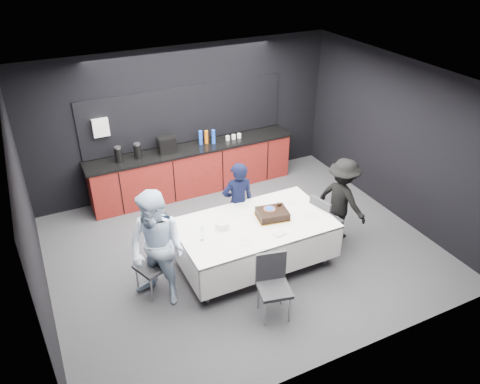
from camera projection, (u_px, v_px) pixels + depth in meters
name	position (u px, v px, depth m)	size (l,w,h in m)	color
ground	(243.00, 249.00, 7.72)	(6.00, 6.00, 0.00)	#404145
room_shell	(243.00, 147.00, 6.78)	(6.04, 5.04, 2.82)	white
kitchenette	(192.00, 165.00, 9.16)	(4.10, 0.64, 2.05)	maroon
party_table	(254.00, 230.00, 7.09)	(2.32, 1.32, 0.78)	#99999E
cake_assembly	(272.00, 214.00, 7.12)	(0.55, 0.48, 0.16)	#F0C046
plate_stack	(222.00, 225.00, 6.88)	(0.20, 0.20, 0.10)	white
loose_plate_near	(247.00, 242.00, 6.59)	(0.22, 0.22, 0.01)	white
loose_plate_right_a	(292.00, 202.00, 7.53)	(0.19, 0.19, 0.01)	white
loose_plate_right_b	(311.00, 215.00, 7.18)	(0.22, 0.22, 0.01)	white
loose_plate_far	(241.00, 206.00, 7.42)	(0.19, 0.19, 0.01)	white
fork_pile	(280.00, 234.00, 6.75)	(0.18, 0.11, 0.03)	white
champagne_flute	(202.00, 231.00, 6.56)	(0.06, 0.06, 0.22)	white
chair_left	(156.00, 259.00, 6.66)	(0.54, 0.54, 0.92)	#2E2E33
chair_right	(323.00, 218.00, 7.57)	(0.51, 0.51, 0.92)	#2E2E33
chair_near	(273.00, 281.00, 6.26)	(0.50, 0.50, 0.92)	#2E2E33
person_center	(238.00, 203.00, 7.58)	(0.53, 0.35, 1.46)	black
person_left	(157.00, 249.00, 6.30)	(0.85, 0.66, 1.75)	silver
person_right	(342.00, 199.00, 7.71)	(0.93, 0.54, 1.44)	black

